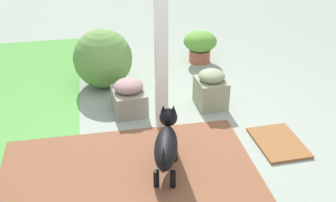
# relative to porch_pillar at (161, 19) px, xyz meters

# --- Properties ---
(ground_plane) EXTENTS (12.00, 12.00, 0.00)m
(ground_plane) POSITION_rel_porch_pillar_xyz_m (-0.23, -0.09, -1.24)
(ground_plane) COLOR gray
(brick_path) EXTENTS (1.80, 2.40, 0.02)m
(brick_path) POSITION_rel_porch_pillar_xyz_m (-0.94, 0.45, -1.23)
(brick_path) COLOR brown
(brick_path) RESTS_ON ground
(porch_pillar) EXTENTS (0.12, 0.12, 2.47)m
(porch_pillar) POSITION_rel_porch_pillar_xyz_m (0.00, 0.00, 0.00)
(porch_pillar) COLOR white
(porch_pillar) RESTS_ON ground
(stone_planter_nearest) EXTENTS (0.40, 0.36, 0.47)m
(stone_planter_nearest) POSITION_rel_porch_pillar_xyz_m (0.35, -0.66, -1.01)
(stone_planter_nearest) COLOR gray
(stone_planter_nearest) RESTS_ON ground
(stone_planter_mid) EXTENTS (0.47, 0.41, 0.41)m
(stone_planter_mid) POSITION_rel_porch_pillar_xyz_m (0.39, 0.32, -1.04)
(stone_planter_mid) COLOR gray
(stone_planter_mid) RESTS_ON ground
(round_shrub) EXTENTS (0.76, 0.76, 0.76)m
(round_shrub) POSITION_rel_porch_pillar_xyz_m (1.14, 0.57, -0.86)
(round_shrub) COLOR #5D8B42
(round_shrub) RESTS_ON ground
(terracotta_pot_broad) EXTENTS (0.49, 0.49, 0.46)m
(terracotta_pot_broad) POSITION_rel_porch_pillar_xyz_m (1.66, -0.86, -0.97)
(terracotta_pot_broad) COLOR #A3543E
(terracotta_pot_broad) RESTS_ON ground
(dog) EXTENTS (0.78, 0.36, 0.54)m
(dog) POSITION_rel_porch_pillar_xyz_m (-0.79, 0.09, -0.93)
(dog) COLOR black
(dog) RESTS_ON ground
(doormat) EXTENTS (0.65, 0.48, 0.03)m
(doormat) POSITION_rel_porch_pillar_xyz_m (-0.57, -1.14, -1.22)
(doormat) COLOR brown
(doormat) RESTS_ON ground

